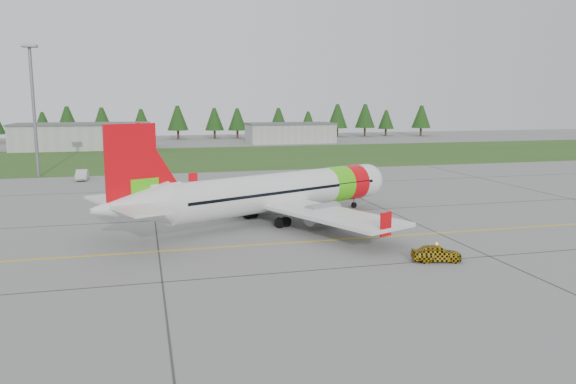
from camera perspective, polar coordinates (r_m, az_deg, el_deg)
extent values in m
plane|color=gray|center=(42.09, 8.38, -7.43)|extent=(320.00, 320.00, 0.00)
cylinder|color=white|center=(56.51, -0.77, 0.08)|extent=(24.28, 13.64, 3.74)
sphere|color=white|center=(64.85, 7.95, 1.19)|extent=(3.74, 3.74, 3.74)
cone|color=white|center=(48.48, -15.67, -1.42)|extent=(7.66, 6.17, 3.74)
cube|color=black|center=(65.01, 8.13, 1.51)|extent=(2.42, 2.90, 0.54)
cylinder|color=#4EDC10|center=(61.47, 4.88, 0.80)|extent=(3.84, 4.51, 3.82)
cylinder|color=red|center=(63.07, 6.39, 0.99)|extent=(3.49, 4.35, 3.82)
cube|color=white|center=(56.40, -1.15, -1.03)|extent=(17.40, 30.16, 0.35)
cube|color=red|center=(68.41, -9.62, 1.13)|extent=(1.12, 0.63, 1.92)
cube|color=red|center=(44.70, 9.90, -3.24)|extent=(1.12, 0.63, 1.92)
cylinder|color=gray|center=(61.50, -3.09, -0.67)|extent=(3.98, 3.25, 2.01)
cylinder|color=gray|center=(53.44, 3.54, -2.20)|extent=(3.98, 3.25, 2.01)
cube|color=red|center=(48.08, -15.63, 2.37)|extent=(4.17, 2.12, 7.29)
cube|color=#4EDC10|center=(48.79, -14.39, 0.01)|extent=(2.44, 1.39, 2.30)
cube|color=white|center=(48.26, -16.21, -1.21)|extent=(7.32, 11.32, 0.21)
cylinder|color=slate|center=(63.85, 6.72, -1.00)|extent=(0.17, 0.17, 1.34)
cylinder|color=black|center=(63.91, 6.71, -1.31)|extent=(0.71, 0.51, 0.65)
cylinder|color=slate|center=(58.15, -3.51, -1.74)|extent=(0.21, 0.21, 1.82)
cylinder|color=black|center=(58.02, -3.82, -2.18)|extent=(1.09, 0.80, 1.00)
cylinder|color=slate|center=(53.94, -0.21, -2.60)|extent=(0.21, 0.21, 1.82)
cylinder|color=black|center=(53.79, -0.53, -3.08)|extent=(1.09, 0.80, 1.00)
imported|color=#E3B40C|center=(43.78, 14.92, -4.46)|extent=(1.58, 1.75, 3.73)
imported|color=silver|center=(90.78, -20.26, 2.63)|extent=(1.65, 1.56, 4.73)
cube|color=#30561E|center=(120.70, -6.94, 3.55)|extent=(320.00, 50.00, 0.03)
cube|color=gold|center=(49.27, 4.76, -4.86)|extent=(120.00, 0.25, 0.02)
cube|color=#A8A8A3|center=(147.99, -20.10, 5.27)|extent=(32.00, 14.00, 6.00)
cube|color=#A8A8A3|center=(160.63, 0.20, 5.98)|extent=(24.00, 12.00, 5.20)
cylinder|color=slate|center=(96.41, -24.39, 7.30)|extent=(0.50, 0.50, 20.00)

